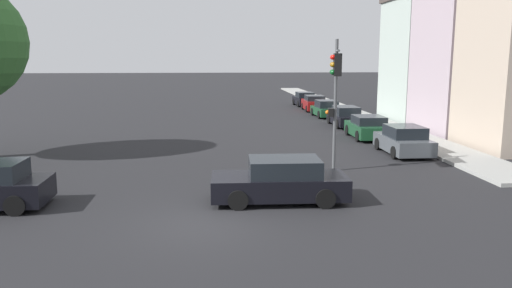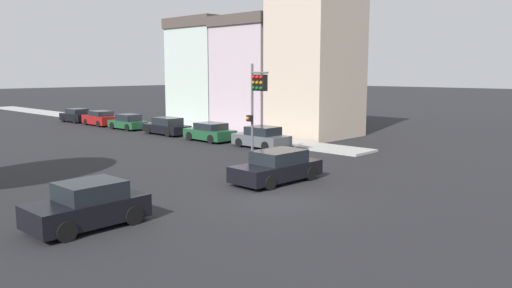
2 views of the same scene
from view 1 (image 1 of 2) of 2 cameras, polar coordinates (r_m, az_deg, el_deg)
name	(u,v)px [view 1 (image 1 of 2)]	position (r m, az deg, el deg)	size (l,w,h in m)	color
ground_plane	(205,223)	(15.06, -5.80, -8.98)	(300.00, 300.00, 0.00)	black
sidewalk_strip	(337,107)	(49.15, 9.28, 4.16)	(2.67, 60.00, 0.16)	#9E9E99
rowhouse_backdrop	(481,47)	(35.59, 24.33, 10.03)	(7.98, 18.47, 12.75)	#BCA893
traffic_signal	(336,78)	(20.94, 9.09, 7.49)	(0.60, 1.67, 5.61)	#515456
crossing_car_0	(280,181)	(17.00, 2.81, -4.26)	(4.64, 2.15, 1.49)	black
parked_car_0	(404,141)	(26.36, 16.51, 0.36)	(2.00, 4.01, 1.46)	#4C5156
parked_car_1	(368,128)	(30.98, 12.67, 1.85)	(2.12, 4.10, 1.39)	#194728
parked_car_2	(345,117)	(36.22, 10.19, 3.08)	(1.94, 4.48, 1.43)	black
parked_car_3	(326,109)	(41.64, 8.00, 3.97)	(1.96, 3.86, 1.39)	#194728
parked_car_4	(314,103)	(46.38, 6.67, 4.63)	(2.02, 4.22, 1.42)	maroon
parked_car_5	(304,99)	(51.03, 5.56, 5.10)	(1.98, 3.88, 1.40)	black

